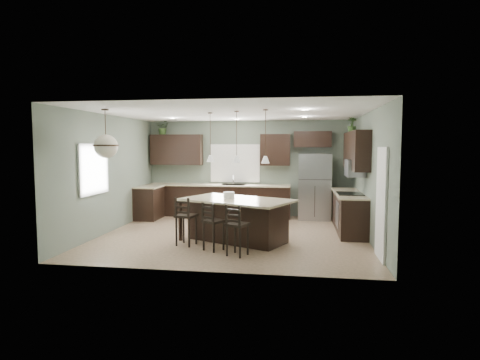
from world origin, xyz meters
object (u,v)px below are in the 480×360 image
object	(u,v)px
bar_stool_right	(237,230)
refrigerator	(314,186)
bar_stool_left	(186,221)
bar_stool_center	(214,226)
plant_back_left	(163,127)
serving_dish	(229,195)
kitchen_island	(237,220)

from	to	relation	value
bar_stool_right	refrigerator	bearing A→B (deg)	91.72
bar_stool_left	refrigerator	bearing A→B (deg)	65.29
bar_stool_center	plant_back_left	xyz separation A→B (m)	(-2.40, 3.95, 2.14)
bar_stool_left	bar_stool_center	bearing A→B (deg)	-12.53
refrigerator	serving_dish	bearing A→B (deg)	-123.57
serving_dish	bar_stool_center	xyz separation A→B (m)	(-0.15, -0.89, -0.51)
refrigerator	plant_back_left	bearing A→B (deg)	177.81
kitchen_island	bar_stool_left	xyz separation A→B (m)	(-0.98, -0.49, 0.05)
kitchen_island	bar_stool_center	bearing A→B (deg)	-88.08
kitchen_island	bar_stool_center	distance (m)	0.87
refrigerator	bar_stool_left	world-z (taller)	refrigerator
plant_back_left	refrigerator	bearing A→B (deg)	-2.19
kitchen_island	serving_dish	xyz separation A→B (m)	(-0.18, 0.08, 0.53)
bar_stool_center	kitchen_island	bearing A→B (deg)	99.63
serving_dish	bar_stool_left	world-z (taller)	serving_dish
kitchen_island	plant_back_left	xyz separation A→B (m)	(-2.73, 3.15, 2.15)
bar_stool_left	bar_stool_right	world-z (taller)	bar_stool_left
kitchen_island	plant_back_left	bearing A→B (deg)	155.39
serving_dish	bar_stool_center	distance (m)	1.04
bar_stool_center	plant_back_left	world-z (taller)	plant_back_left
refrigerator	serving_dish	size ratio (longest dim) A/B	7.71
bar_stool_left	plant_back_left	bearing A→B (deg)	129.07
kitchen_island	plant_back_left	size ratio (longest dim) A/B	5.35
kitchen_island	bar_stool_center	world-z (taller)	bar_stool_center
serving_dish	bar_stool_right	distance (m)	1.35
serving_dish	bar_stool_left	distance (m)	1.10
refrigerator	plant_back_left	world-z (taller)	plant_back_left
bar_stool_left	bar_stool_center	xyz separation A→B (m)	(0.65, -0.31, -0.03)
plant_back_left	bar_stool_left	bearing A→B (deg)	-64.33
kitchen_island	bar_stool_left	bearing A→B (deg)	-128.96
refrigerator	bar_stool_left	distance (m)	4.43
bar_stool_center	bar_stool_right	distance (m)	0.61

